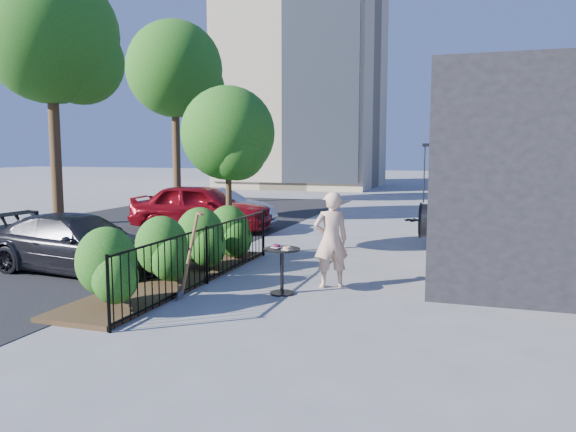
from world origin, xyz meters
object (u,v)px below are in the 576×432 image
(patio_tree, at_px, (230,139))
(car_red, at_px, (202,207))
(cafe_table, at_px, (282,263))
(car_darkgrey, at_px, (78,243))
(street_tree_near, at_px, (51,44))
(street_tree_far, at_px, (175,75))
(car_silver, at_px, (216,208))
(shovel, at_px, (188,261))
(woman, at_px, (331,240))

(patio_tree, bearing_deg, car_red, 126.21)
(cafe_table, xyz_separation_m, car_red, (-4.81, 6.43, 0.18))
(car_darkgrey, bearing_deg, street_tree_near, 47.23)
(street_tree_far, xyz_separation_m, cafe_table, (10.02, -14.22, -5.36))
(patio_tree, bearing_deg, cafe_table, -52.53)
(car_red, height_order, car_darkgrey, car_red)
(car_red, distance_m, car_silver, 1.01)
(shovel, bearing_deg, patio_tree, 103.96)
(patio_tree, distance_m, street_tree_far, 13.95)
(street_tree_near, height_order, car_red, street_tree_near)
(car_darkgrey, bearing_deg, car_silver, 6.21)
(patio_tree, relative_size, woman, 2.24)
(woman, bearing_deg, shovel, 10.56)
(car_red, bearing_deg, shovel, -160.45)
(cafe_table, distance_m, car_red, 8.04)
(street_tree_near, relative_size, shovel, 5.38)
(street_tree_far, bearing_deg, cafe_table, -54.84)
(street_tree_far, height_order, cafe_table, street_tree_far)
(shovel, distance_m, car_red, 8.12)
(street_tree_near, xyz_separation_m, car_red, (5.20, 0.21, -5.17))
(shovel, bearing_deg, street_tree_far, 119.83)
(car_red, bearing_deg, street_tree_near, 86.55)
(car_silver, bearing_deg, cafe_table, -142.12)
(cafe_table, distance_m, woman, 1.07)
(shovel, bearing_deg, cafe_table, 34.15)
(cafe_table, height_order, car_silver, car_silver)
(cafe_table, bearing_deg, car_silver, 122.91)
(cafe_table, bearing_deg, street_tree_far, 125.16)
(street_tree_far, distance_m, car_darkgrey, 15.80)
(shovel, bearing_deg, woman, 39.37)
(car_silver, height_order, car_darkgrey, car_silver)
(woman, distance_m, shovel, 2.63)
(car_red, bearing_deg, patio_tree, -149.57)
(street_tree_far, height_order, car_silver, street_tree_far)
(street_tree_far, xyz_separation_m, woman, (10.70, -13.47, -5.04))
(woman, relative_size, car_red, 0.40)
(patio_tree, distance_m, car_red, 4.69)
(street_tree_far, bearing_deg, car_darkgrey, -68.52)
(patio_tree, height_order, street_tree_far, street_tree_far)
(street_tree_far, xyz_separation_m, shovel, (8.68, -15.13, -5.24))
(street_tree_far, distance_m, shovel, 18.21)
(woman, distance_m, car_red, 7.91)
(street_tree_far, relative_size, shovel, 5.38)
(street_tree_near, relative_size, street_tree_far, 1.00)
(patio_tree, relative_size, car_silver, 1.03)
(street_tree_far, bearing_deg, car_red, -56.26)
(car_silver, bearing_deg, street_tree_near, 108.12)
(street_tree_near, distance_m, woman, 13.03)
(street_tree_far, bearing_deg, shovel, -60.17)
(street_tree_near, bearing_deg, car_silver, 13.15)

